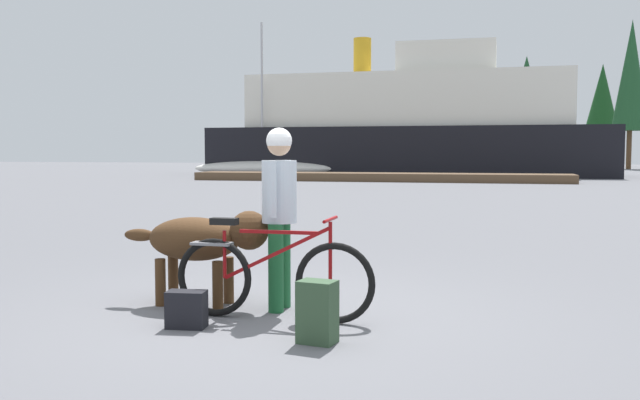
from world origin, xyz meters
name	(u,v)px	position (x,y,z in m)	size (l,w,h in m)	color
ground_plane	(267,317)	(0.00, 0.00, 0.00)	(160.00, 160.00, 0.00)	slate
bicycle	(271,277)	(0.08, -0.10, 0.38)	(1.79, 0.44, 0.90)	black
person_cyclist	(279,201)	(0.03, 0.30, 1.00)	(0.32, 0.53, 1.67)	#19592D
dog	(204,240)	(-0.73, 0.30, 0.62)	(1.47, 0.49, 0.91)	#472D19
backpack	(317,312)	(0.65, -0.71, 0.24)	(0.28, 0.20, 0.48)	#334C33
handbag_pannier	(187,309)	(-0.52, -0.54, 0.15)	(0.32, 0.18, 0.31)	black
dock_pier	(378,177)	(-3.87, 28.45, 0.20)	(18.59, 2.41, 0.40)	brown
ferry_boat	(409,127)	(-3.47, 37.60, 2.98)	(23.89, 7.33, 8.51)	black
sailboat_moored	(262,168)	(-11.87, 34.12, 0.49)	(8.74, 2.45, 9.12)	silver
pine_tree_far_left	(401,98)	(-6.52, 55.63, 6.14)	(2.80, 2.80, 10.29)	#4C331E
pine_tree_center	(526,96)	(4.13, 58.36, 6.36)	(3.56, 3.56, 9.80)	#4C331E
pine_tree_far_right	(631,76)	(12.46, 57.49, 7.78)	(2.95, 2.95, 12.42)	#4C331E
pine_tree_mid_back	(602,103)	(11.07, 63.69, 5.96)	(3.46, 3.46, 9.55)	#4C331E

